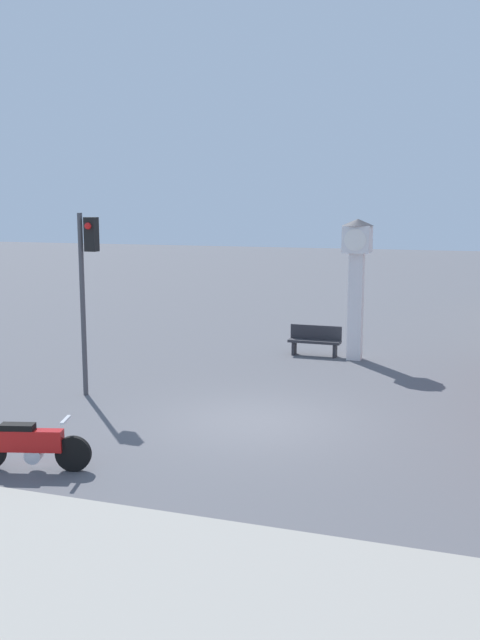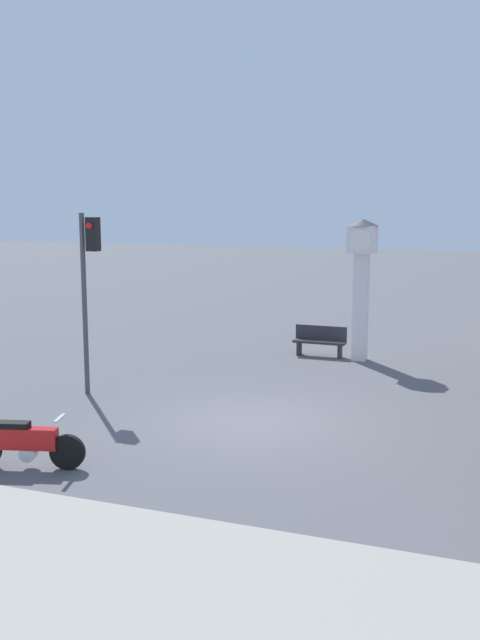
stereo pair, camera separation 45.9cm
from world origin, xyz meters
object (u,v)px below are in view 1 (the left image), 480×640
Objects in this scene: clock_tower at (357,267)px; bench at (315,340)px; traffic_light at (87,272)px; motorcycle at (30,445)px.

clock_tower is 2.62× the size of bench.
traffic_light reaches higher than bench.
traffic_light is at bearing -131.52° from clock_tower.
clock_tower reaches higher than motorcycle.
clock_tower is at bearing -7.98° from bench.
bench is at bearing 61.00° from motorcycle.
clock_tower is (3.86, 10.82, 2.32)m from motorcycle.
clock_tower is at bearing 48.48° from traffic_light.
bench is (2.61, 11.00, 0.04)m from motorcycle.
motorcycle is at bearing -103.35° from bench.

